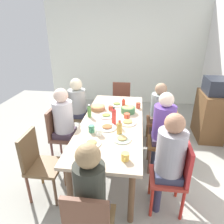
# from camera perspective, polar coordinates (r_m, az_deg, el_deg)

# --- Properties ---
(ground_plane) EXTENTS (6.80, 6.80, 0.00)m
(ground_plane) POSITION_cam_1_polar(r_m,az_deg,el_deg) (3.39, 0.00, -14.11)
(ground_plane) COLOR #9C9B91
(wall_left) EXTENTS (0.12, 4.20, 2.60)m
(wall_left) POSITION_cam_1_polar(r_m,az_deg,el_deg) (5.61, 4.01, 15.83)
(wall_left) COLOR silver
(wall_left) RESTS_ON ground_plane
(dining_table) EXTENTS (2.21, 0.89, 0.76)m
(dining_table) POSITION_cam_1_polar(r_m,az_deg,el_deg) (3.02, 0.00, -3.94)
(dining_table) COLOR #C4AB90
(dining_table) RESTS_ON ground_plane
(chair_0) EXTENTS (0.40, 0.40, 0.90)m
(chair_0) POSITION_cam_1_polar(r_m,az_deg,el_deg) (2.74, -19.96, -12.93)
(chair_0) COLOR brown
(chair_0) RESTS_ON ground_plane
(chair_1) EXTENTS (0.40, 0.40, 0.90)m
(chair_1) POSITION_cam_1_polar(r_m,az_deg,el_deg) (2.52, 17.27, -16.12)
(chair_1) COLOR #AE352A
(chair_1) RESTS_ON ground_plane
(person_1) EXTENTS (0.32, 0.32, 1.25)m
(person_1) POSITION_cam_1_polar(r_m,az_deg,el_deg) (2.36, 15.83, -11.56)
(person_1) COLOR #322F4A
(person_1) RESTS_ON ground_plane
(chair_2) EXTENTS (0.40, 0.40, 0.90)m
(chair_2) POSITION_cam_1_polar(r_m,az_deg,el_deg) (3.76, 14.03, -1.61)
(chair_2) COLOR brown
(chair_2) RESTS_ON ground_plane
(person_2) EXTENTS (0.30, 0.30, 1.15)m
(person_2) POSITION_cam_1_polar(r_m,az_deg,el_deg) (3.68, 12.90, 1.05)
(person_2) COLOR brown
(person_2) RESTS_ON ground_plane
(chair_3) EXTENTS (0.40, 0.40, 0.90)m
(chair_3) POSITION_cam_1_polar(r_m,az_deg,el_deg) (3.30, -14.39, -5.50)
(chair_3) COLOR brown
(chair_3) RESTS_ON ground_plane
(person_3) EXTENTS (0.30, 0.30, 1.23)m
(person_3) POSITION_cam_1_polar(r_m,az_deg,el_deg) (3.16, -13.29, -2.08)
(person_3) COLOR #483B45
(person_3) RESTS_ON ground_plane
(chair_4) EXTENTS (0.40, 0.40, 0.90)m
(chair_4) POSITION_cam_1_polar(r_m,az_deg,el_deg) (4.44, 2.51, 3.10)
(chair_4) COLOR brown
(chair_4) RESTS_ON ground_plane
(chair_5) EXTENTS (0.40, 0.40, 0.90)m
(chair_5) POSITION_cam_1_polar(r_m,az_deg,el_deg) (1.99, -6.36, -28.76)
(chair_5) COLOR brown
(chair_5) RESTS_ON ground_plane
(person_5) EXTENTS (0.30, 0.30, 1.26)m
(person_5) POSITION_cam_1_polar(r_m,az_deg,el_deg) (1.88, -6.01, -22.31)
(person_5) COLOR #37364A
(person_5) RESTS_ON ground_plane
(chair_6) EXTENTS (0.40, 0.40, 0.90)m
(chair_6) POSITION_cam_1_polar(r_m,az_deg,el_deg) (3.12, 15.30, -7.43)
(chair_6) COLOR brown
(chair_6) RESTS_ON ground_plane
(person_6) EXTENTS (0.31, 0.31, 1.23)m
(person_6) POSITION_cam_1_polar(r_m,az_deg,el_deg) (3.00, 14.07, -3.63)
(person_6) COLOR #2C3448
(person_6) RESTS_ON ground_plane
(chair_7) EXTENTS (0.40, 0.40, 0.90)m
(chair_7) POSITION_cam_1_polar(r_m,az_deg,el_deg) (3.91, -10.60, -0.27)
(chair_7) COLOR brown
(chair_7) RESTS_ON ground_plane
(person_7) EXTENTS (0.32, 0.32, 1.18)m
(person_7) POSITION_cam_1_polar(r_m,az_deg,el_deg) (3.81, -9.54, 2.48)
(person_7) COLOR #33314D
(person_7) RESTS_ON ground_plane
(plate_0) EXTENTS (0.26, 0.26, 0.04)m
(plate_0) POSITION_cam_1_polar(r_m,az_deg,el_deg) (2.80, -1.39, -4.27)
(plate_0) COLOR silver
(plate_0) RESTS_ON dining_table
(plate_1) EXTENTS (0.24, 0.24, 0.04)m
(plate_1) POSITION_cam_1_polar(r_m,az_deg,el_deg) (3.57, 1.34, 2.24)
(plate_1) COLOR white
(plate_1) RESTS_ON dining_table
(plate_2) EXTENTS (0.23, 0.23, 0.04)m
(plate_2) POSITION_cam_1_polar(r_m,az_deg,el_deg) (2.47, -5.74, -8.61)
(plate_2) COLOR silver
(plate_2) RESTS_ON dining_table
(plate_3) EXTENTS (0.25, 0.25, 0.04)m
(plate_3) POSITION_cam_1_polar(r_m,az_deg,el_deg) (2.94, 4.38, -2.88)
(plate_3) COLOR silver
(plate_3) RESTS_ON dining_table
(plate_4) EXTENTS (0.23, 0.23, 0.04)m
(plate_4) POSITION_cam_1_polar(r_m,az_deg,el_deg) (2.53, 2.82, -7.53)
(plate_4) COLOR silver
(plate_4) RESTS_ON dining_table
(plate_5) EXTENTS (0.24, 0.24, 0.04)m
(plate_5) POSITION_cam_1_polar(r_m,az_deg,el_deg) (3.13, -1.62, -1.00)
(plate_5) COLOR white
(plate_5) RESTS_ON dining_table
(bowl_0) EXTENTS (0.23, 0.23, 0.11)m
(bowl_0) POSITION_cam_1_polar(r_m,az_deg,el_deg) (3.26, 4.52, 0.76)
(bowl_0) COLOR #437E4C
(bowl_0) RESTS_ON dining_table
(bowl_1) EXTENTS (0.24, 0.24, 0.08)m
(bowl_1) POSITION_cam_1_polar(r_m,az_deg,el_deg) (3.37, -3.99, 1.31)
(bowl_1) COLOR #A06A45
(bowl_1) RESTS_ON dining_table
(cup_0) EXTENTS (0.11, 0.08, 0.07)m
(cup_0) POSITION_cam_1_polar(r_m,az_deg,el_deg) (3.34, -0.35, 1.08)
(cup_0) COLOR #C44733
(cup_0) RESTS_ON dining_table
(cup_1) EXTENTS (0.13, 0.09, 0.08)m
(cup_1) POSITION_cam_1_polar(r_m,az_deg,el_deg) (3.05, 4.16, -1.21)
(cup_1) COLOR #D15135
(cup_1) RESTS_ON dining_table
(cup_2) EXTENTS (0.11, 0.07, 0.10)m
(cup_2) POSITION_cam_1_polar(r_m,az_deg,el_deg) (3.45, 7.36, 1.85)
(cup_2) COLOR #C34F37
(cup_2) RESTS_ON dining_table
(cup_3) EXTENTS (0.12, 0.08, 0.09)m
(cup_3) POSITION_cam_1_polar(r_m,az_deg,el_deg) (2.19, 3.72, -12.40)
(cup_3) COLOR #EABD54
(cup_3) RESTS_ON dining_table
(cup_4) EXTENTS (0.12, 0.08, 0.09)m
(cup_4) POSITION_cam_1_polar(r_m,az_deg,el_deg) (2.62, -3.80, -5.57)
(cup_4) COLOR white
(cup_4) RESTS_ON dining_table
(cup_5) EXTENTS (0.12, 0.08, 0.10)m
(cup_5) POSITION_cam_1_polar(r_m,az_deg,el_deg) (2.70, -5.77, -4.69)
(cup_5) COLOR #478B6A
(cup_5) RESTS_ON dining_table
(bottle_0) EXTENTS (0.06, 0.06, 0.25)m
(bottle_0) POSITION_cam_1_polar(r_m,az_deg,el_deg) (2.86, 0.53, -1.18)
(bottle_0) COLOR red
(bottle_0) RESTS_ON dining_table
(bottle_1) EXTENTS (0.07, 0.07, 0.20)m
(bottle_1) POSITION_cam_1_polar(r_m,az_deg,el_deg) (2.61, 2.12, -4.51)
(bottle_1) COLOR gold
(bottle_1) RESTS_ON dining_table
(bottle_2) EXTENTS (0.06, 0.06, 0.20)m
(bottle_2) POSITION_cam_1_polar(r_m,az_deg,el_deg) (3.11, -6.39, 0.25)
(bottle_2) COLOR #52873F
(bottle_2) RESTS_ON dining_table
(bottle_3) EXTENTS (0.05, 0.05, 0.22)m
(bottle_3) POSITION_cam_1_polar(r_m,az_deg,el_deg) (3.31, 3.24, 2.08)
(bottle_3) COLOR red
(bottle_3) RESTS_ON dining_table
(side_cabinet) EXTENTS (0.70, 0.44, 0.90)m
(side_cabinet) POSITION_cam_1_polar(r_m,az_deg,el_deg) (4.30, 25.72, -0.98)
(side_cabinet) COLOR brown
(side_cabinet) RESTS_ON ground_plane
(microwave) EXTENTS (0.48, 0.36, 0.28)m
(microwave) POSITION_cam_1_polar(r_m,az_deg,el_deg) (4.11, 27.18, 6.50)
(microwave) COLOR #1F232D
(microwave) RESTS_ON side_cabinet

